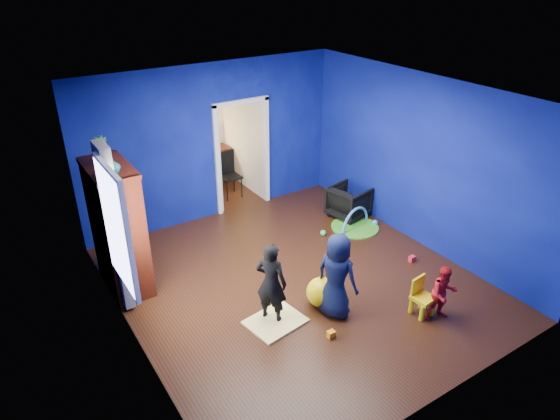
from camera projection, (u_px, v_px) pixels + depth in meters
floor at (297, 282)px, 7.73m from camera, size 5.00×5.50×0.01m
ceiling at (300, 97)px, 6.41m from camera, size 5.00×5.50×0.01m
wall_back at (213, 143)px, 9.13m from camera, size 5.00×0.02×2.90m
wall_front at (454, 298)px, 5.02m from camera, size 5.00×0.02×2.90m
wall_left at (124, 248)px, 5.86m from camera, size 0.02×5.50×2.90m
wall_right at (422, 163)px, 8.28m from camera, size 0.02×5.50×2.90m
alcove at (221, 135)px, 10.16m from camera, size 1.00×1.75×2.50m
armchair at (349, 202)px, 9.55m from camera, size 0.80×0.78×0.62m
child_black at (271, 283)px, 6.69m from camera, size 0.49×0.52×1.20m
child_navy at (337, 276)px, 6.79m from camera, size 0.59×0.72×1.26m
toddler_red at (443, 293)px, 6.80m from camera, size 0.48×0.42×0.83m
vase at (112, 166)px, 6.53m from camera, size 0.24×0.24×0.21m
potted_plant at (101, 149)px, 6.89m from camera, size 0.24×0.24×0.35m
tv_armoire at (118, 228)px, 7.25m from camera, size 0.58×1.14×1.96m
crt_tv at (120, 225)px, 7.25m from camera, size 0.46×0.70×0.54m
yellow_blanket at (275, 321)px, 6.88m from camera, size 0.83×0.71×0.03m
hopper_ball at (322, 292)px, 7.14m from camera, size 0.44×0.44×0.44m
kid_chair at (423, 299)px, 6.95m from camera, size 0.31×0.31×0.50m
play_mat at (355, 227)px, 9.28m from camera, size 0.88×0.88×0.02m
toy_arch at (355, 227)px, 9.27m from camera, size 0.78×0.23×0.79m
window_left at (115, 228)px, 6.09m from camera, size 0.03×0.95×1.55m
curtain at (115, 229)px, 6.69m from camera, size 0.14×0.42×2.40m
doorway at (242, 157)px, 9.60m from camera, size 1.16×0.10×2.10m
study_desk at (210, 165)px, 11.03m from camera, size 0.88×0.44×0.75m
desk_monitor at (206, 139)px, 10.86m from camera, size 0.40×0.05×0.32m
desk_lamp at (195, 143)px, 10.69m from camera, size 0.14×0.14×0.14m
folding_chair at (230, 176)px, 10.28m from camera, size 0.40×0.40×0.92m
book_shelf at (203, 90)px, 10.37m from camera, size 0.88×0.24×0.04m
toy_0 at (412, 259)px, 8.23m from camera, size 0.10×0.08×0.10m
toy_1 at (375, 223)px, 9.34m from camera, size 0.11×0.11×0.11m
toy_2 at (331, 334)px, 6.60m from camera, size 0.10×0.08×0.10m
toy_3 at (323, 233)px, 8.99m from camera, size 0.11×0.11×0.11m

